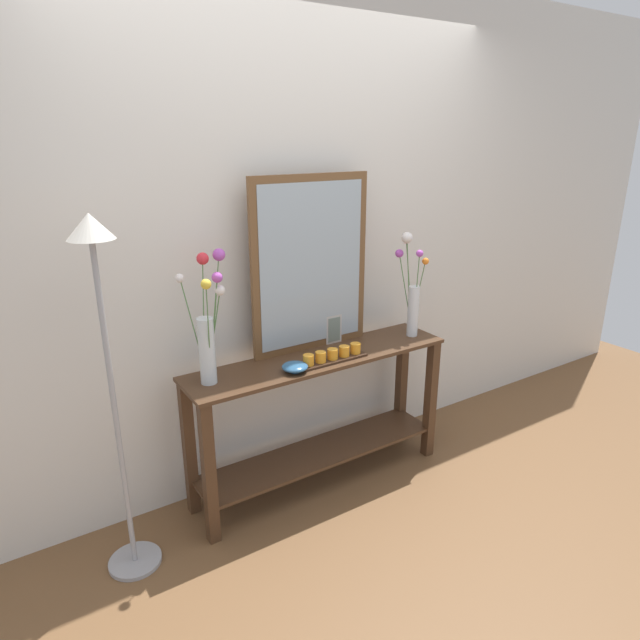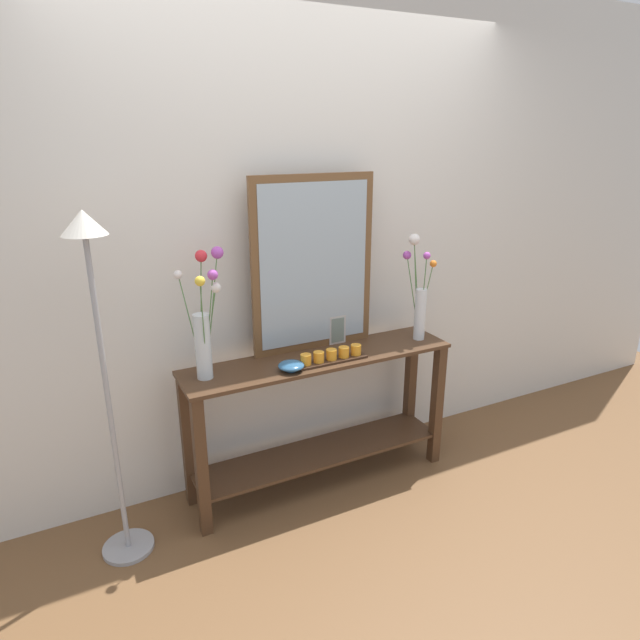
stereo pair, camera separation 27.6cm
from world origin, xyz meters
TOP-DOWN VIEW (x-y plane):
  - ground_plane at (0.00, 0.00)m, footprint 7.00×6.00m
  - wall_back at (0.00, 0.29)m, footprint 6.40×0.08m
  - console_table at (0.00, 0.00)m, footprint 1.49×0.34m
  - mirror_leaning at (0.03, 0.14)m, footprint 0.70×0.03m
  - tall_vase_left at (-0.60, 0.03)m, footprint 0.24×0.23m
  - vase_right at (0.63, -0.01)m, footprint 0.14×0.16m
  - candle_tray at (0.02, -0.08)m, footprint 0.39×0.09m
  - picture_frame_small at (0.18, 0.13)m, footprint 0.10×0.01m
  - decorative_bowl at (-0.21, -0.10)m, footprint 0.13×0.13m
  - floor_lamp at (-1.08, -0.08)m, footprint 0.24×0.24m

SIDE VIEW (x-z plane):
  - ground_plane at x=0.00m, z-range -0.02..0.00m
  - console_table at x=0.00m, z-range 0.08..0.85m
  - decorative_bowl at x=-0.21m, z-range 0.77..0.82m
  - candle_tray at x=0.02m, z-range 0.77..0.83m
  - picture_frame_small at x=0.18m, z-range 0.77..0.94m
  - vase_right at x=0.63m, z-range 0.73..1.34m
  - tall_vase_left at x=-0.60m, z-range 0.73..1.35m
  - floor_lamp at x=-1.08m, z-range 0.29..1.91m
  - mirror_leaning at x=0.03m, z-range 0.77..1.71m
  - wall_back at x=0.00m, z-range 0.00..2.70m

